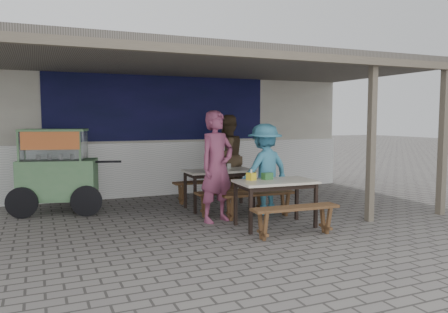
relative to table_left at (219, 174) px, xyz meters
name	(u,v)px	position (x,y,z in m)	size (l,w,h in m)	color
ground	(221,222)	(-0.42, -1.09, -0.67)	(60.00, 60.00, 0.00)	#635E59
back_wall	(163,119)	(-0.42, 2.49, 1.05)	(9.00, 1.28, 3.50)	beige
warung_roof	(203,64)	(-0.40, -0.19, 2.05)	(9.00, 4.21, 2.81)	#625C54
table_left	(219,174)	(0.00, 0.00, 0.00)	(1.33, 0.68, 0.75)	beige
bench_left_street	(234,197)	(0.00, -0.66, -0.33)	(1.42, 0.29, 0.45)	brown
bench_left_wall	(207,186)	(0.00, 0.66, -0.33)	(1.42, 0.29, 0.45)	brown
table_right	(275,185)	(0.27, -1.69, 0.00)	(1.28, 0.78, 0.75)	beige
bench_right_street	(295,214)	(0.24, -2.33, -0.34)	(1.36, 0.34, 0.45)	brown
bench_right_wall	(258,199)	(0.30, -1.05, -0.34)	(1.36, 0.34, 0.45)	brown
vendor_cart	(57,168)	(-2.90, 0.76, 0.17)	(2.00, 1.09, 1.55)	#608A5C
patron_street_side	(217,166)	(-0.46, -0.99, 0.27)	(0.68, 0.45, 1.87)	#7A3853
patron_wall_side	(227,157)	(0.58, 0.97, 0.24)	(0.88, 0.69, 1.82)	#4D3C29
patron_right_table	(265,169)	(0.56, -0.78, 0.15)	(1.06, 0.61, 1.65)	teal
tissue_box	(251,176)	(-0.07, -1.51, 0.14)	(0.12, 0.12, 0.12)	yellow
donation_box	(267,176)	(0.20, -1.54, 0.14)	(0.17, 0.11, 0.11)	#2F6B35
condiment_jar	(229,166)	(0.27, 0.16, 0.13)	(0.08, 0.08, 0.09)	beige
condiment_bowl	(210,169)	(-0.17, 0.03, 0.10)	(0.18, 0.18, 0.04)	white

